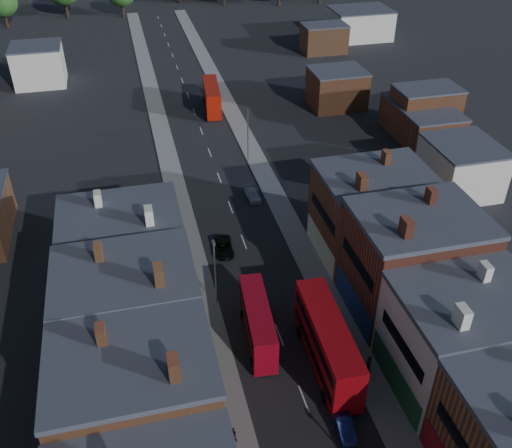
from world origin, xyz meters
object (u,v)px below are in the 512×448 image
bus_0 (258,322)px  ped_1 (232,435)px  bus_2 (212,97)px  car_3 (252,195)px  car_1 (344,425)px  bus_1 (327,343)px  car_2 (224,247)px  ped_3 (369,364)px

bus_0 → ped_1: (-4.77, -10.72, -1.34)m
bus_2 → car_3: bus_2 is taller
car_1 → car_3: 37.22m
car_1 → bus_1: bearing=85.4°
car_2 → ped_1: ped_1 is taller
car_1 → car_2: (-4.97, 26.46, 0.01)m
bus_2 → car_3: 30.61m
car_2 → bus_1: bearing=-69.3°
bus_1 → car_2: size_ratio=2.77×
bus_0 → ped_3: 11.07m
car_1 → bus_2: bearing=92.0°
bus_2 → car_2: size_ratio=2.45×
car_2 → ped_3: ped_3 is taller
car_3 → car_2: bearing=-123.0°
bus_1 → car_2: bearing=108.7°
bus_0 → bus_1: bearing=-36.2°
car_1 → bus_0: bearing=113.8°
car_1 → ped_1: size_ratio=2.24×
bus_1 → ped_3: (3.53, -1.80, -1.79)m
bus_0 → bus_2: bus_2 is taller
car_1 → ped_1: ped_1 is taller
bus_1 → ped_1: 11.99m
bus_1 → bus_2: size_ratio=1.13×
ped_3 → car_1: bearing=155.9°
car_1 → ped_3: ped_3 is taller
bus_2 → bus_1: bearing=-84.3°
bus_1 → ped_1: bearing=-147.3°
bus_2 → ped_1: bearing=-92.9°
ped_1 → bus_1: bearing=-169.1°
bus_0 → bus_1: 7.14m
bus_0 → car_1: bearing=-64.5°
car_1 → car_3: bearing=91.2°
bus_0 → car_3: bearing=82.3°
car_1 → ped_1: bearing=177.0°
bus_1 → ped_3: 4.35m
ped_3 → bus_0: bearing=70.5°
bus_2 → car_3: size_ratio=2.81×
bus_0 → bus_1: (5.39, -4.65, 0.59)m
car_2 → car_3: bearing=64.3°
car_3 → ped_1: bearing=-109.4°
bus_2 → ped_3: bearing=-81.1°
bus_1 → ped_3: size_ratio=6.38×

